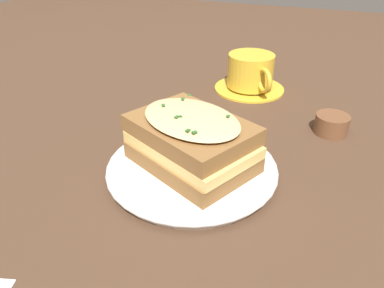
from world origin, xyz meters
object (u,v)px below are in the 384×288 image
(teacup_with_saucer, at_px, (251,74))
(condiment_pot, at_px, (332,124))
(sandwich, at_px, (192,141))
(dinner_plate, at_px, (192,168))

(teacup_with_saucer, bearing_deg, condiment_pot, 12.41)
(teacup_with_saucer, relative_size, condiment_pot, 2.64)
(sandwich, height_order, teacup_with_saucer, sandwich)
(sandwich, relative_size, teacup_with_saucer, 1.36)
(condiment_pot, bearing_deg, sandwich, -42.27)
(sandwich, xyz_separation_m, condiment_pot, (-0.19, 0.17, -0.04))
(teacup_with_saucer, bearing_deg, sandwich, -40.16)
(sandwich, distance_m, condiment_pot, 0.25)
(teacup_with_saucer, distance_m, condiment_pot, 0.21)
(dinner_plate, distance_m, sandwich, 0.04)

